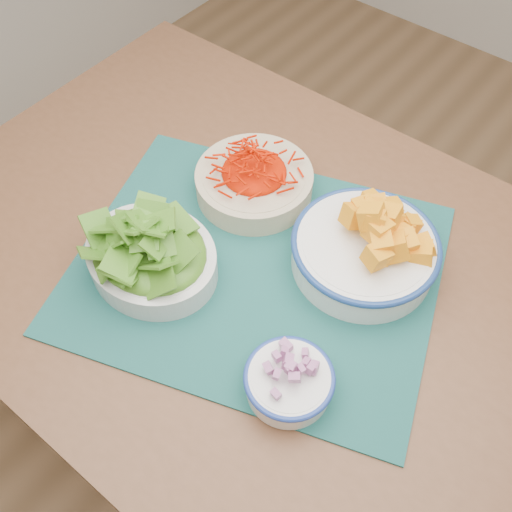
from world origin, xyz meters
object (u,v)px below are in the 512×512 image
at_px(carrot_bowl, 254,177).
at_px(table, 266,294).
at_px(placemat, 256,268).
at_px(squash_bowl, 366,245).
at_px(onion_bowl, 289,379).
at_px(lettuce_bowl, 150,249).

bearing_deg(carrot_bowl, table, -43.32).
height_order(placemat, squash_bowl, squash_bowl).
bearing_deg(onion_bowl, placemat, 141.10).
height_order(carrot_bowl, onion_bowl, carrot_bowl).
bearing_deg(onion_bowl, carrot_bowl, 136.29).
distance_m(placemat, squash_bowl, 0.18).
bearing_deg(lettuce_bowl, onion_bowl, -5.99).
bearing_deg(placemat, table, 48.73).
relative_size(table, squash_bowl, 4.22).
relative_size(carrot_bowl, squash_bowl, 0.79).
xyz_separation_m(lettuce_bowl, onion_bowl, (0.29, -0.03, -0.02)).
distance_m(table, squash_bowl, 0.21).
xyz_separation_m(squash_bowl, lettuce_bowl, (-0.26, -0.22, 0.00)).
bearing_deg(lettuce_bowl, table, 42.52).
distance_m(placemat, lettuce_bowl, 0.17).
bearing_deg(placemat, carrot_bowl, 110.76).
bearing_deg(squash_bowl, table, -142.26).
relative_size(placemat, onion_bowl, 4.28).
height_order(carrot_bowl, squash_bowl, squash_bowl).
height_order(table, onion_bowl, onion_bowl).
xyz_separation_m(carrot_bowl, lettuce_bowl, (-0.02, -0.23, 0.01)).
relative_size(placemat, carrot_bowl, 2.44).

